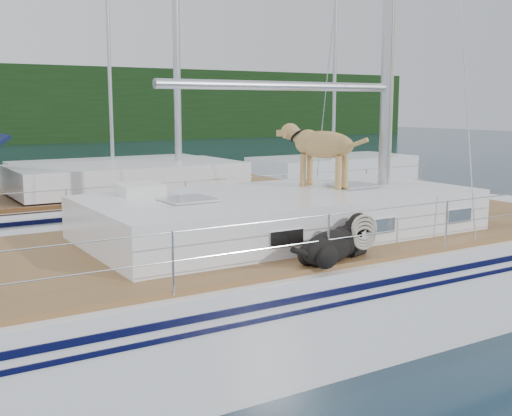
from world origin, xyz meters
TOP-DOWN VIEW (x-y plane):
  - ground at (0.00, 0.00)m, footprint 120.00×120.00m
  - main_sailboat at (0.10, -0.00)m, footprint 12.00×3.88m
  - neighbor_sailboat at (-0.19, 6.08)m, footprint 11.00×3.50m
  - bg_boat_center at (4.00, 16.00)m, footprint 7.20×3.00m
  - bg_boat_east at (12.00, 13.00)m, footprint 6.40×3.00m

SIDE VIEW (x-z plane):
  - ground at x=0.00m, z-range 0.00..0.00m
  - bg_boat_center at x=4.00m, z-range -5.37..6.28m
  - bg_boat_east at x=12.00m, z-range -5.37..6.28m
  - neighbor_sailboat at x=-0.19m, z-range -6.02..7.28m
  - main_sailboat at x=0.10m, z-range -6.33..7.68m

